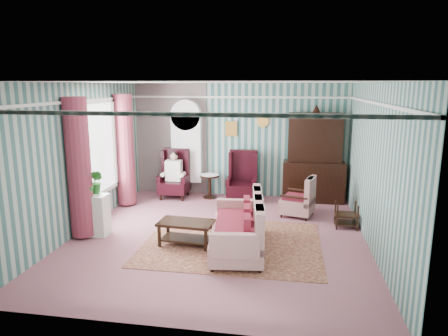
% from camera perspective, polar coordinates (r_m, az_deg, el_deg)
% --- Properties ---
extents(floor, '(6.00, 6.00, 0.00)m').
position_cam_1_polar(floor, '(7.79, -0.71, -9.72)').
color(floor, '#965760').
rests_on(floor, ground).
extents(room_shell, '(5.53, 6.02, 2.91)m').
position_cam_1_polar(room_shell, '(7.60, -5.13, 5.32)').
color(room_shell, '#335E58').
rests_on(room_shell, ground).
extents(bookcase, '(0.80, 0.28, 2.24)m').
position_cam_1_polar(bookcase, '(10.46, -5.32, 2.20)').
color(bookcase, white).
rests_on(bookcase, floor).
extents(dresser_hutch, '(1.50, 0.56, 2.36)m').
position_cam_1_polar(dresser_hutch, '(10.02, 12.81, 1.88)').
color(dresser_hutch, black).
rests_on(dresser_hutch, floor).
extents(wingback_left, '(0.76, 0.80, 1.25)m').
position_cam_1_polar(wingback_left, '(10.25, -7.16, -0.86)').
color(wingback_left, black).
rests_on(wingback_left, floor).
extents(wingback_right, '(0.76, 0.80, 1.25)m').
position_cam_1_polar(wingback_right, '(9.91, 2.60, -1.23)').
color(wingback_right, black).
rests_on(wingback_right, floor).
extents(seated_woman, '(0.44, 0.40, 1.18)m').
position_cam_1_polar(seated_woman, '(10.26, -7.16, -1.05)').
color(seated_woman, white).
rests_on(seated_woman, floor).
extents(round_side_table, '(0.50, 0.50, 0.60)m').
position_cam_1_polar(round_side_table, '(10.26, -2.05, -2.63)').
color(round_side_table, black).
rests_on(round_side_table, floor).
extents(nest_table, '(0.45, 0.38, 0.54)m').
position_cam_1_polar(nest_table, '(8.53, 17.07, -6.40)').
color(nest_table, black).
rests_on(nest_table, floor).
extents(plant_stand, '(0.55, 0.35, 0.80)m').
position_cam_1_polar(plant_stand, '(8.14, -18.10, -6.38)').
color(plant_stand, white).
rests_on(plant_stand, floor).
extents(rug, '(3.20, 2.60, 0.01)m').
position_cam_1_polar(rug, '(7.47, 1.18, -10.65)').
color(rug, '#441A16').
rests_on(rug, floor).
extents(sofa, '(1.13, 2.06, 1.07)m').
position_cam_1_polar(sofa, '(7.00, 1.85, -7.59)').
color(sofa, beige).
rests_on(sofa, floor).
extents(floral_armchair, '(0.98, 0.93, 0.90)m').
position_cam_1_polar(floral_armchair, '(8.97, 10.46, -3.98)').
color(floral_armchair, '#C5B598').
rests_on(floral_armchair, floor).
extents(coffee_table, '(1.02, 0.61, 0.44)m').
position_cam_1_polar(coffee_table, '(7.37, -5.43, -9.24)').
color(coffee_table, black).
rests_on(coffee_table, floor).
extents(potted_plant_a, '(0.53, 0.50, 0.47)m').
position_cam_1_polar(potted_plant_a, '(7.89, -18.97, -2.22)').
color(potted_plant_a, '#1A531E').
rests_on(potted_plant_a, plant_stand).
extents(potted_plant_b, '(0.30, 0.27, 0.47)m').
position_cam_1_polar(potted_plant_b, '(8.02, -17.75, -1.91)').
color(potted_plant_b, '#214B17').
rests_on(potted_plant_b, plant_stand).
extents(potted_plant_c, '(0.28, 0.28, 0.39)m').
position_cam_1_polar(potted_plant_c, '(8.03, -18.97, -2.28)').
color(potted_plant_c, '#1B561A').
rests_on(potted_plant_c, plant_stand).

